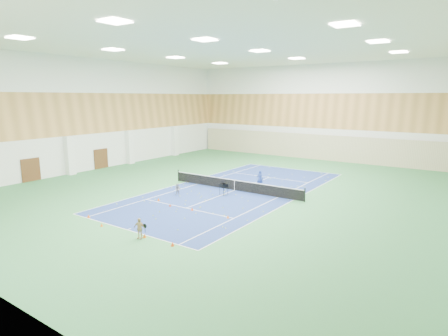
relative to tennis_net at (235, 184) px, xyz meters
The scene contains 22 objects.
ground 0.55m from the tennis_net, ahead, with size 40.00×40.00×0.00m, color #317340.
room_shell 5.45m from the tennis_net, ahead, with size 36.00×40.00×12.00m, color white, non-canonical shape.
wood_cladding 7.45m from the tennis_net, ahead, with size 36.00×40.00×8.00m, color #C28A48, non-canonical shape.
ceiling_light_grid 11.37m from the tennis_net, ahead, with size 21.40×25.40×0.06m, color white, non-canonical shape.
court_surface 0.55m from the tennis_net, ahead, with size 10.97×23.77×0.01m, color navy.
tennis_balls_scatter 0.50m from the tennis_net, ahead, with size 10.57×22.77×0.07m, color #D1E827, non-canonical shape.
tennis_net is the anchor object (origin of this frame).
back_curtain 19.78m from the tennis_net, 90.00° to the left, with size 35.40×0.16×3.20m, color #C6B793.
door_left_a 19.63m from the tennis_net, 155.94° to the right, with size 0.08×1.80×2.20m, color #593319.
door_left_b 17.93m from the tennis_net, behind, with size 0.08×1.80×2.20m, color #593319.
coach 2.51m from the tennis_net, 58.68° to the left, with size 0.57×0.37×1.55m, color #203C96.
child_court 4.96m from the tennis_net, 126.37° to the right, with size 0.47×0.37×0.97m, color gray.
child_apron 12.54m from the tennis_net, 82.30° to the right, with size 0.72×0.30×1.23m, color tan.
ball_cart 1.83m from the tennis_net, 85.83° to the right, with size 0.56×0.56×0.97m, color black, non-canonical shape.
cone_svc_a 6.85m from the tennis_net, 116.18° to the right, with size 0.22×0.22×0.25m, color orange.
cone_svc_b 6.87m from the tennis_net, 100.57° to the right, with size 0.19×0.19×0.21m, color #D6400B.
cone_svc_c 6.64m from the tennis_net, 83.88° to the right, with size 0.21×0.21×0.23m, color #FF430D.
cone_svc_d 7.59m from the tennis_net, 60.22° to the right, with size 0.19×0.19×0.21m, color orange.
cone_base_a 12.41m from the tennis_net, 108.48° to the right, with size 0.21×0.21×0.24m, color #D64C0B.
cone_base_b 12.50m from the tennis_net, 98.28° to the right, with size 0.18×0.18×0.20m, color #ED5E0C.
cone_base_c 12.29m from the tennis_net, 81.66° to the right, with size 0.22×0.22×0.24m, color #EE600C.
cone_base_d 12.80m from the tennis_net, 72.04° to the right, with size 0.22×0.22×0.24m, color #EA430C.
Camera 1 is at (17.05, -26.24, 7.90)m, focal length 30.00 mm.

